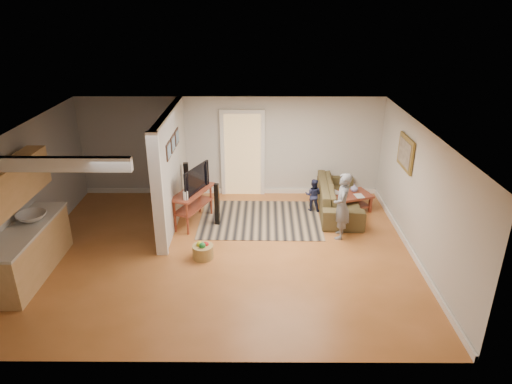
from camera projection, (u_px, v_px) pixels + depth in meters
ground at (224, 252)px, 9.12m from camera, size 7.50×7.50×0.00m
room_shell at (169, 176)px, 8.94m from camera, size 7.54×6.02×2.52m
area_rug at (260, 219)px, 10.43m from camera, size 2.77×2.05×0.01m
sofa at (338, 210)px, 10.91m from camera, size 1.06×2.41×0.69m
coffee_table at (348, 198)px, 10.75m from camera, size 1.22×0.95×0.64m
tv_console at (193, 194)px, 10.01m from camera, size 0.90×1.32×1.06m
speaker_left at (217, 204)px, 10.03m from camera, size 0.11×0.11×0.97m
speaker_right at (187, 186)px, 10.79m from camera, size 0.13×0.13×1.15m
toy_basket at (203, 251)px, 8.85m from camera, size 0.41×0.41×0.36m
child at (339, 237)px, 9.69m from camera, size 0.44×0.58×1.43m
toddler at (312, 210)px, 10.88m from camera, size 0.45×0.39×0.79m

